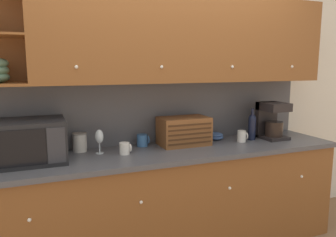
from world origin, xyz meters
name	(u,v)px	position (x,y,z in m)	size (l,w,h in m)	color
ground_plane	(160,232)	(0.00, 0.00, 0.00)	(24.00, 24.00, 0.00)	#896647
wall_back	(158,101)	(0.00, 0.03, 1.30)	(5.44, 0.06, 2.60)	silver
counter_unit	(172,200)	(0.00, -0.32, 0.46)	(3.06, 0.66, 0.92)	brown
backsplash_panel	(159,112)	(0.00, -0.01, 1.20)	(3.04, 0.01, 0.57)	#4C4C51
upper_cabinets	(184,39)	(0.16, -0.18, 1.85)	(3.04, 0.39, 0.74)	brown
microwave	(26,141)	(-1.14, -0.26, 1.07)	(0.55, 0.42, 0.32)	black
storage_canister	(80,142)	(-0.74, -0.08, 0.99)	(0.12, 0.12, 0.16)	silver
wine_glass	(99,137)	(-0.60, -0.21, 1.05)	(0.07, 0.07, 0.20)	silver
mug	(125,148)	(-0.41, -0.31, 0.96)	(0.09, 0.08, 0.10)	silver
mug_blue_second	(143,140)	(-0.20, -0.11, 0.97)	(0.11, 0.10, 0.11)	#38669E
bread_box	(184,131)	(0.16, -0.19, 1.04)	(0.44, 0.28, 0.25)	brown
bowl_stack_on_counter	(215,136)	(0.54, -0.11, 0.95)	(0.16, 0.16, 0.07)	#3D5B93
mug_patterned_third	(242,136)	(0.72, -0.29, 0.97)	(0.09, 0.08, 0.11)	silver
wine_bottle	(252,126)	(0.86, -0.25, 1.05)	(0.07, 0.07, 0.30)	black
coffee_maker	(271,120)	(1.08, -0.26, 1.10)	(0.23, 0.27, 0.35)	black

